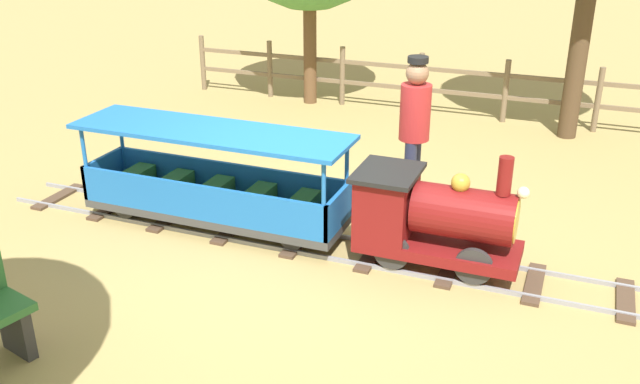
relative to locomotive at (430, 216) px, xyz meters
The scene contains 6 objects.
ground_plane 1.23m from the locomotive, 90.00° to the right, with size 60.00×60.00×0.00m, color #A38C51.
track 1.31m from the locomotive, 90.00° to the right, with size 0.69×6.40×0.04m.
locomotive is the anchor object (origin of this frame).
passenger_car 2.12m from the locomotive, 90.00° to the right, with size 0.75×2.70×0.97m.
conductor_person 1.21m from the locomotive, 157.29° to the right, with size 0.30×0.30×1.62m.
fence_section 4.73m from the locomotive, 165.06° to the right, with size 0.08×7.48×0.90m.
Camera 1 is at (5.34, 2.22, 3.01)m, focal length 38.92 mm.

